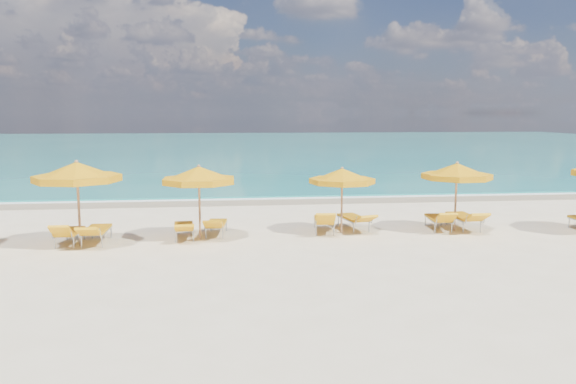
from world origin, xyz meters
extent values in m
plane|color=beige|center=(0.00, 0.00, 0.00)|extent=(120.00, 120.00, 0.00)
cube|color=#167D77|center=(0.00, 48.00, 0.00)|extent=(120.00, 80.00, 0.30)
cube|color=tan|center=(0.00, 7.40, 0.00)|extent=(120.00, 2.60, 0.01)
cube|color=white|center=(0.00, 8.20, 0.00)|extent=(120.00, 1.20, 0.03)
cube|color=white|center=(-6.00, 17.00, 0.00)|extent=(14.00, 0.36, 0.05)
cube|color=white|center=(8.00, 24.00, 0.00)|extent=(18.00, 0.30, 0.05)
cylinder|color=tan|center=(-6.17, -0.32, 1.18)|extent=(0.07, 0.07, 2.36)
cone|color=orange|center=(-6.17, -0.32, 2.17)|extent=(2.77, 2.77, 0.47)
cylinder|color=orange|center=(-6.17, -0.32, 1.94)|extent=(2.79, 2.79, 0.19)
sphere|color=tan|center=(-6.17, -0.32, 2.41)|extent=(0.10, 0.10, 0.10)
cylinder|color=tan|center=(-2.81, 0.16, 1.08)|extent=(0.07, 0.07, 2.16)
cone|color=orange|center=(-2.81, 0.16, 1.99)|extent=(2.87, 2.87, 0.43)
cylinder|color=orange|center=(-2.81, 0.16, 1.77)|extent=(2.89, 2.89, 0.17)
sphere|color=tan|center=(-2.81, 0.16, 2.21)|extent=(0.10, 0.10, 0.10)
cylinder|color=tan|center=(1.60, 0.57, 1.01)|extent=(0.06, 0.06, 2.01)
cone|color=orange|center=(1.60, 0.57, 1.85)|extent=(2.39, 2.39, 0.40)
cylinder|color=orange|center=(1.60, 0.57, 1.65)|extent=(2.41, 2.41, 0.16)
sphere|color=tan|center=(1.60, 0.57, 2.06)|extent=(0.09, 0.09, 0.09)
cylinder|color=tan|center=(5.28, 0.44, 1.07)|extent=(0.07, 0.07, 2.15)
cone|color=orange|center=(5.28, 0.44, 1.97)|extent=(2.79, 2.79, 0.43)
cylinder|color=orange|center=(5.28, 0.44, 1.76)|extent=(2.82, 2.82, 0.17)
sphere|color=tan|center=(5.28, 0.44, 2.19)|extent=(0.10, 0.10, 0.10)
cube|color=#E7A00E|center=(-6.53, 0.02, 0.36)|extent=(0.58, 1.25, 0.08)
cube|color=#E7A00E|center=(-6.55, -0.82, 0.54)|extent=(0.56, 0.51, 0.42)
cube|color=#E7A00E|center=(-5.79, 0.07, 0.39)|extent=(0.62, 1.36, 0.08)
cube|color=#E7A00E|center=(-5.81, -0.89, 0.53)|extent=(0.61, 0.62, 0.35)
cube|color=#E7A00E|center=(-3.31, 0.44, 0.36)|extent=(0.66, 1.29, 0.08)
cube|color=#E7A00E|center=(-3.24, -0.45, 0.48)|extent=(0.60, 0.61, 0.31)
cube|color=#E7A00E|center=(-2.33, 0.75, 0.36)|extent=(0.67, 1.28, 0.08)
cube|color=#E7A00E|center=(-2.42, -0.11, 0.49)|extent=(0.60, 0.60, 0.34)
cube|color=#E7A00E|center=(1.09, 0.84, 0.39)|extent=(0.77, 1.40, 0.08)
cube|color=#E7A00E|center=(0.96, -0.07, 0.58)|extent=(0.66, 0.62, 0.44)
cube|color=#E7A00E|center=(2.09, 1.13, 0.38)|extent=(0.84, 1.40, 0.08)
cube|color=#E7A00E|center=(2.28, 0.21, 0.51)|extent=(0.69, 0.70, 0.32)
cube|color=#E7A00E|center=(4.84, 0.78, 0.37)|extent=(0.69, 1.33, 0.08)
cube|color=#E7A00E|center=(4.76, -0.11, 0.54)|extent=(0.62, 0.60, 0.40)
cube|color=#E7A00E|center=(5.69, 0.78, 0.40)|extent=(0.64, 1.41, 0.09)
cube|color=#E7A00E|center=(5.70, -0.21, 0.55)|extent=(0.63, 0.64, 0.37)
camera|label=1|loc=(-2.09, -16.53, 3.76)|focal=35.00mm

